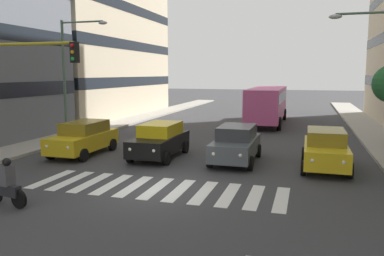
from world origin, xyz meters
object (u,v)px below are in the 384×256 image
(car_2, at_px, (160,140))
(bus_behind_traffic, at_px, (267,102))
(car_3, at_px, (84,138))
(street_lamp_right, at_px, (71,67))
(traffic_light_gantry, at_px, (1,84))
(car_0, at_px, (325,149))
(car_1, at_px, (236,144))
(motorcycle_with_rider, at_px, (7,186))

(car_2, relative_size, bus_behind_traffic, 0.42)
(car_2, xyz_separation_m, car_3, (4.04, 0.46, 0.00))
(bus_behind_traffic, height_order, street_lamp_right, street_lamp_right)
(car_3, bearing_deg, traffic_light_gantry, 81.62)
(car_0, distance_m, car_1, 4.02)
(car_1, xyz_separation_m, motorcycle_with_rider, (5.86, 8.24, -0.24))
(car_0, xyz_separation_m, car_1, (4.02, -0.15, 0.00))
(car_1, distance_m, car_3, 7.89)
(motorcycle_with_rider, distance_m, traffic_light_gantry, 5.10)
(car_0, distance_m, car_2, 7.85)
(motorcycle_with_rider, bearing_deg, car_3, -75.27)
(car_0, height_order, motorcycle_with_rider, car_0)
(car_1, relative_size, car_2, 1.00)
(motorcycle_with_rider, relative_size, street_lamp_right, 0.24)
(bus_behind_traffic, xyz_separation_m, street_lamp_right, (10.57, 12.16, 2.70))
(traffic_light_gantry, bearing_deg, car_2, -132.59)
(car_2, distance_m, bus_behind_traffic, 15.43)
(traffic_light_gantry, bearing_deg, car_3, -98.38)
(bus_behind_traffic, bearing_deg, car_2, 75.60)
(car_0, relative_size, car_1, 1.00)
(car_1, distance_m, car_2, 3.83)
(car_2, bearing_deg, motorcycle_with_rider, 76.02)
(car_2, bearing_deg, street_lamp_right, -22.26)
(car_1, xyz_separation_m, street_lamp_right, (10.57, -2.65, 3.67))
(street_lamp_right, bearing_deg, car_2, 157.74)
(car_0, distance_m, street_lamp_right, 15.30)
(bus_behind_traffic, distance_m, motorcycle_with_rider, 23.82)
(car_1, distance_m, street_lamp_right, 11.50)
(traffic_light_gantry, bearing_deg, bus_behind_traffic, -113.11)
(street_lamp_right, bearing_deg, car_0, 169.11)
(car_1, xyz_separation_m, car_2, (3.83, 0.11, 0.00))
(car_1, height_order, car_3, same)
(car_1, bearing_deg, street_lamp_right, -14.09)
(car_3, bearing_deg, street_lamp_right, -50.06)
(traffic_light_gantry, bearing_deg, car_0, -157.93)
(bus_behind_traffic, bearing_deg, street_lamp_right, 49.00)
(car_2, relative_size, street_lamp_right, 0.62)
(street_lamp_right, bearing_deg, motorcycle_with_rider, 113.40)
(bus_behind_traffic, xyz_separation_m, motorcycle_with_rider, (5.86, 23.06, -1.21))
(car_0, xyz_separation_m, car_2, (7.85, -0.05, 0.00))
(bus_behind_traffic, bearing_deg, traffic_light_gantry, 66.89)
(car_0, relative_size, bus_behind_traffic, 0.42)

